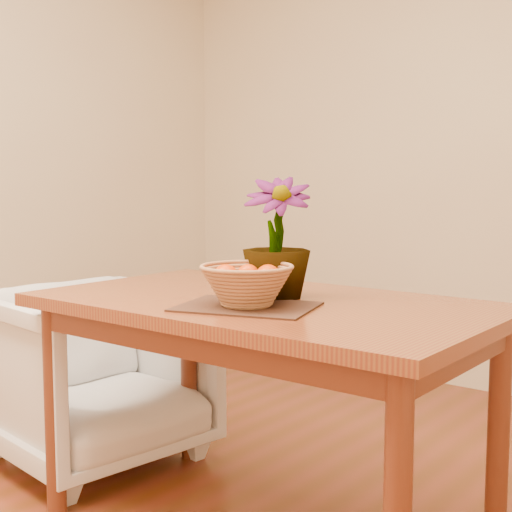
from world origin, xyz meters
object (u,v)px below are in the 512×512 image
Objects in this scene: potted_plant at (276,238)px; armchair at (96,366)px; wicker_basket at (247,287)px; table at (263,328)px.

armchair is at bearing 143.16° from potted_plant.
wicker_basket is 0.72× the size of potted_plant.
potted_plant is at bearing 99.72° from wicker_basket.
table is 0.28m from potted_plant.
potted_plant is 1.07m from armchair.
wicker_basket is at bearing -114.67° from potted_plant.
wicker_basket reaches higher than armchair.
table is 3.76× the size of potted_plant.
armchair is (-0.95, 0.22, -0.43)m from wicker_basket.
wicker_basket is at bearing -95.26° from armchair.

